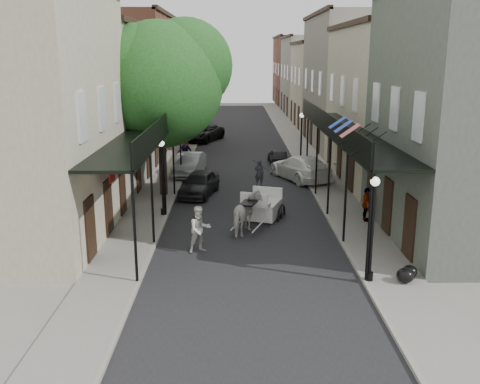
{
  "coord_description": "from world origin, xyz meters",
  "views": [
    {
      "loc": [
        -0.59,
        -19.29,
        7.78
      ],
      "look_at": [
        -0.34,
        4.67,
        1.6
      ],
      "focal_mm": 40.0,
      "sensor_mm": 36.0,
      "label": 1
    }
  ],
  "objects_px": {
    "tree_near": "(168,79)",
    "car_right_near": "(300,168)",
    "pedestrian_sidewalk_left": "(184,150)",
    "car_right_far": "(278,156)",
    "lamppost_right_near": "(372,228)",
    "pedestrian_sidewalk_right": "(366,205)",
    "car_left_mid": "(189,165)",
    "tree_far": "(189,80)",
    "lamppost_right_far": "(301,138)",
    "carriage": "(265,193)",
    "car_left_far": "(202,133)",
    "horse": "(248,214)",
    "car_left_near": "(199,183)",
    "pedestrian_walking": "(200,229)",
    "lamppost_left": "(162,176)"
  },
  "relations": [
    {
      "from": "horse",
      "to": "car_right_far",
      "type": "height_order",
      "value": "horse"
    },
    {
      "from": "horse",
      "to": "car_left_near",
      "type": "relative_size",
      "value": 0.52
    },
    {
      "from": "pedestrian_sidewalk_right",
      "to": "horse",
      "type": "bearing_deg",
      "value": 107.26
    },
    {
      "from": "horse",
      "to": "car_right_far",
      "type": "distance_m",
      "value": 15.75
    },
    {
      "from": "car_left_far",
      "to": "lamppost_right_far",
      "type": "bearing_deg",
      "value": -35.97
    },
    {
      "from": "lamppost_right_far",
      "to": "pedestrian_sidewalk_right",
      "type": "relative_size",
      "value": 2.29
    },
    {
      "from": "car_left_far",
      "to": "car_right_near",
      "type": "bearing_deg",
      "value": -44.58
    },
    {
      "from": "lamppost_right_far",
      "to": "pedestrian_sidewalk_right",
      "type": "xyz_separation_m",
      "value": [
        1.51,
        -13.15,
        -1.12
      ]
    },
    {
      "from": "tree_far",
      "to": "car_left_far",
      "type": "xyz_separation_m",
      "value": [
        0.68,
        5.62,
        -5.07
      ]
    },
    {
      "from": "pedestrian_sidewalk_left",
      "to": "car_right_near",
      "type": "distance_m",
      "value": 9.07
    },
    {
      "from": "lamppost_right_near",
      "to": "pedestrian_sidewalk_left",
      "type": "relative_size",
      "value": 1.88
    },
    {
      "from": "pedestrian_walking",
      "to": "car_right_near",
      "type": "xyz_separation_m",
      "value": [
        5.6,
        12.86,
        -0.18
      ]
    },
    {
      "from": "horse",
      "to": "lamppost_right_far",
      "type": "bearing_deg",
      "value": -86.9
    },
    {
      "from": "pedestrian_sidewalk_left",
      "to": "car_right_near",
      "type": "bearing_deg",
      "value": 118.37
    },
    {
      "from": "car_left_near",
      "to": "car_right_near",
      "type": "distance_m",
      "value": 7.29
    },
    {
      "from": "pedestrian_walking",
      "to": "car_right_near",
      "type": "bearing_deg",
      "value": 41.6
    },
    {
      "from": "carriage",
      "to": "horse",
      "type": "bearing_deg",
      "value": -90.0
    },
    {
      "from": "lamppost_left",
      "to": "car_right_near",
      "type": "height_order",
      "value": "lamppost_left"
    },
    {
      "from": "tree_near",
      "to": "lamppost_left",
      "type": "distance_m",
      "value": 6.1
    },
    {
      "from": "car_right_far",
      "to": "tree_near",
      "type": "bearing_deg",
      "value": 51.19
    },
    {
      "from": "carriage",
      "to": "car_left_far",
      "type": "bearing_deg",
      "value": 119.59
    },
    {
      "from": "car_right_near",
      "to": "lamppost_right_near",
      "type": "bearing_deg",
      "value": 68.93
    },
    {
      "from": "lamppost_left",
      "to": "lamppost_right_far",
      "type": "xyz_separation_m",
      "value": [
        8.2,
        12.0,
        0.0
      ]
    },
    {
      "from": "tree_far",
      "to": "pedestrian_walking",
      "type": "distance_m",
      "value": 23.66
    },
    {
      "from": "lamppost_right_near",
      "to": "pedestrian_sidewalk_left",
      "type": "xyz_separation_m",
      "value": [
        -8.3,
        20.62,
        -0.94
      ]
    },
    {
      "from": "lamppost_right_far",
      "to": "tree_near",
      "type": "bearing_deg",
      "value": -136.69
    },
    {
      "from": "tree_far",
      "to": "car_right_far",
      "type": "xyz_separation_m",
      "value": [
        6.85,
        -5.18,
        -5.25
      ]
    },
    {
      "from": "car_left_far",
      "to": "car_right_far",
      "type": "height_order",
      "value": "car_left_far"
    },
    {
      "from": "car_right_far",
      "to": "tree_far",
      "type": "bearing_deg",
      "value": -38.3
    },
    {
      "from": "pedestrian_sidewalk_right",
      "to": "car_left_far",
      "type": "relative_size",
      "value": 0.29
    },
    {
      "from": "pedestrian_sidewalk_left",
      "to": "car_left_mid",
      "type": "relative_size",
      "value": 0.44
    },
    {
      "from": "tree_near",
      "to": "car_right_near",
      "type": "distance_m",
      "value": 10.39
    },
    {
      "from": "car_right_far",
      "to": "horse",
      "type": "bearing_deg",
      "value": 79.23
    },
    {
      "from": "car_left_mid",
      "to": "tree_near",
      "type": "bearing_deg",
      "value": -90.15
    },
    {
      "from": "lamppost_left",
      "to": "tree_far",
      "type": "bearing_deg",
      "value": 90.46
    },
    {
      "from": "lamppost_right_near",
      "to": "carriage",
      "type": "height_order",
      "value": "lamppost_right_near"
    },
    {
      "from": "tree_near",
      "to": "car_left_mid",
      "type": "height_order",
      "value": "tree_near"
    },
    {
      "from": "pedestrian_sidewalk_right",
      "to": "car_left_mid",
      "type": "distance_m",
      "value": 13.94
    },
    {
      "from": "lamppost_right_far",
      "to": "car_left_near",
      "type": "relative_size",
      "value": 0.9
    },
    {
      "from": "car_right_near",
      "to": "car_right_far",
      "type": "bearing_deg",
      "value": -101.55
    },
    {
      "from": "carriage",
      "to": "car_left_mid",
      "type": "relative_size",
      "value": 0.68
    },
    {
      "from": "carriage",
      "to": "pedestrian_sidewalk_right",
      "type": "relative_size",
      "value": 1.87
    },
    {
      "from": "horse",
      "to": "car_right_near",
      "type": "xyz_separation_m",
      "value": [
        3.62,
        10.53,
        -0.12
      ]
    },
    {
      "from": "lamppost_right_near",
      "to": "car_right_far",
      "type": "height_order",
      "value": "lamppost_right_near"
    },
    {
      "from": "tree_near",
      "to": "lamppost_right_near",
      "type": "xyz_separation_m",
      "value": [
        8.3,
        -12.18,
        -4.44
      ]
    },
    {
      "from": "pedestrian_sidewalk_left",
      "to": "car_left_mid",
      "type": "height_order",
      "value": "pedestrian_sidewalk_left"
    },
    {
      "from": "tree_near",
      "to": "car_left_mid",
      "type": "relative_size",
      "value": 2.15
    },
    {
      "from": "pedestrian_sidewalk_right",
      "to": "car_right_near",
      "type": "relative_size",
      "value": 0.3
    },
    {
      "from": "car_left_far",
      "to": "car_right_near",
      "type": "distance_m",
      "value": 17.35
    },
    {
      "from": "pedestrian_sidewalk_left",
      "to": "car_right_far",
      "type": "height_order",
      "value": "pedestrian_sidewalk_left"
    }
  ]
}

